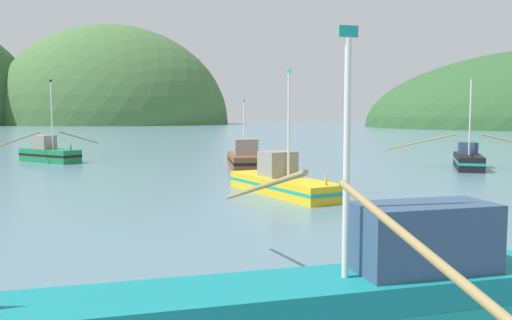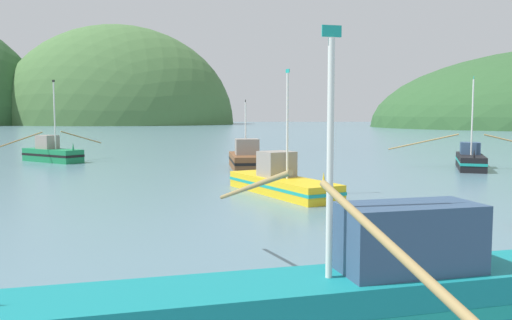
{
  "view_description": "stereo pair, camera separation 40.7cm",
  "coord_description": "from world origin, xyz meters",
  "px_view_note": "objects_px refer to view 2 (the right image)",
  "views": [
    {
      "loc": [
        0.79,
        -1.02,
        4.38
      ],
      "look_at": [
        2.04,
        33.21,
        1.4
      ],
      "focal_mm": 37.14,
      "sensor_mm": 36.0,
      "label": 1
    },
    {
      "loc": [
        1.2,
        -1.03,
        4.38
      ],
      "look_at": [
        2.04,
        33.21,
        1.4
      ],
      "focal_mm": 37.14,
      "sensor_mm": 36.0,
      "label": 2
    }
  ],
  "objects_px": {
    "fishing_boat_brown": "(247,159)",
    "fishing_boat_green": "(52,153)",
    "fishing_boat_teal": "(316,308)",
    "fishing_boat_black": "(470,160)",
    "fishing_boat_yellow": "(281,182)"
  },
  "relations": [
    {
      "from": "fishing_boat_brown",
      "to": "fishing_boat_black",
      "type": "distance_m",
      "value": 17.99
    },
    {
      "from": "fishing_boat_teal",
      "to": "fishing_boat_brown",
      "type": "bearing_deg",
      "value": -101.54
    },
    {
      "from": "fishing_boat_brown",
      "to": "fishing_boat_green",
      "type": "bearing_deg",
      "value": 65.4
    },
    {
      "from": "fishing_boat_teal",
      "to": "fishing_boat_black",
      "type": "distance_m",
      "value": 36.75
    },
    {
      "from": "fishing_boat_teal",
      "to": "fishing_boat_yellow",
      "type": "height_order",
      "value": "fishing_boat_yellow"
    },
    {
      "from": "fishing_boat_teal",
      "to": "fishing_boat_green",
      "type": "relative_size",
      "value": 1.64
    },
    {
      "from": "fishing_boat_teal",
      "to": "fishing_boat_brown",
      "type": "relative_size",
      "value": 2.1
    },
    {
      "from": "fishing_boat_black",
      "to": "fishing_boat_green",
      "type": "xyz_separation_m",
      "value": [
        -35.84,
        7.09,
        0.07
      ]
    },
    {
      "from": "fishing_boat_teal",
      "to": "fishing_boat_black",
      "type": "bearing_deg",
      "value": -130.76
    },
    {
      "from": "fishing_boat_teal",
      "to": "fishing_boat_green",
      "type": "height_order",
      "value": "fishing_boat_green"
    },
    {
      "from": "fishing_boat_brown",
      "to": "fishing_boat_yellow",
      "type": "bearing_deg",
      "value": -177.48
    },
    {
      "from": "fishing_boat_brown",
      "to": "fishing_boat_yellow",
      "type": "height_order",
      "value": "fishing_boat_yellow"
    },
    {
      "from": "fishing_boat_brown",
      "to": "fishing_boat_black",
      "type": "bearing_deg",
      "value": -97.25
    },
    {
      "from": "fishing_boat_green",
      "to": "fishing_boat_yellow",
      "type": "bearing_deg",
      "value": -10.05
    },
    {
      "from": "fishing_boat_yellow",
      "to": "fishing_boat_green",
      "type": "relative_size",
      "value": 0.95
    }
  ]
}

